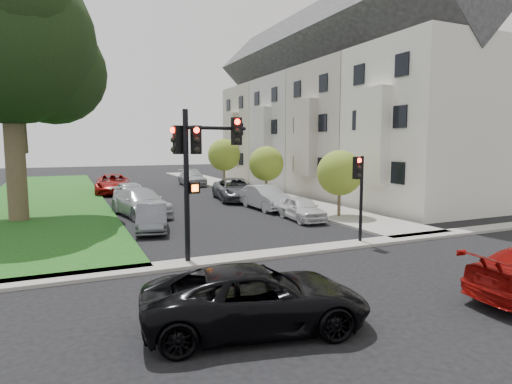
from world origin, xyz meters
name	(u,v)px	position (x,y,z in m)	size (l,w,h in m)	color
ground	(318,268)	(0.00, 0.00, 0.00)	(140.00, 140.00, 0.00)	black
grass_strip	(44,197)	(-9.00, 24.00, 0.06)	(8.00, 44.00, 0.12)	#154210
sidewalk_right	(238,188)	(6.75, 24.00, 0.06)	(3.50, 44.00, 0.12)	slate
sidewalk_cross	(289,252)	(0.00, 2.00, 0.06)	(60.00, 1.00, 0.12)	slate
house_a	(425,96)	(12.45, 8.00, 6.93)	(7.70, 7.55, 15.97)	beige
house_b	(349,106)	(12.45, 15.50, 6.93)	(7.70, 7.55, 15.97)	gray
house_c	(299,112)	(12.45, 23.00, 6.93)	(7.70, 7.55, 15.97)	silver
house_d	(265,117)	(12.45, 30.50, 6.93)	(7.70, 7.55, 15.97)	gray
eucalyptus	(7,40)	(-9.84, 13.43, 9.20)	(9.51, 8.63, 13.47)	#352A22
small_tree_a	(340,173)	(6.20, 7.66, 2.48)	(2.49, 2.49, 3.73)	#352A22
small_tree_b	(266,164)	(6.20, 16.95, 2.59)	(2.59, 2.59, 3.89)	#352A22
small_tree_c	(224,155)	(6.20, 26.16, 3.01)	(3.02, 3.02, 4.53)	#352A22
traffic_signal_main	(198,158)	(-3.39, 2.23, 3.59)	(2.55, 0.67, 5.20)	black
traffic_signal_secondary	(359,183)	(3.29, 2.19, 2.50)	(0.47, 0.38, 3.59)	black
car_cross_near	(256,298)	(-3.77, -3.42, 0.69)	(2.30, 5.00, 1.39)	black
car_parked_0	(302,209)	(3.94, 7.83, 0.64)	(1.51, 3.75, 1.28)	silver
car_parked_1	(266,197)	(3.82, 12.06, 0.75)	(1.59, 4.56, 1.50)	#999BA0
car_parked_2	(236,189)	(3.68, 16.81, 0.79)	(2.62, 5.67, 1.58)	#3F4247
car_parked_4	(192,178)	(3.81, 28.77, 0.77)	(2.15, 5.29, 1.54)	#999BA0
car_parked_5	(152,218)	(-3.89, 8.23, 0.63)	(1.34, 3.85, 1.27)	#3F4247
car_parked_6	(141,202)	(-3.66, 12.82, 0.77)	(2.16, 5.32, 1.54)	#999BA0
car_parked_7	(131,193)	(-3.57, 17.46, 0.77)	(1.83, 4.55, 1.55)	#999BA0
car_parked_8	(113,184)	(-3.96, 24.77, 0.80)	(2.66, 5.77, 1.60)	maroon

